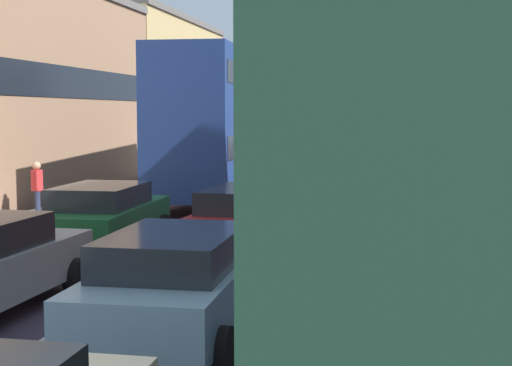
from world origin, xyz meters
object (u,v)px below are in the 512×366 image
sedan_left_lane_third (103,216)px  pedestrian_far_sidewalk (37,186)px  bus_mid_queue_primary (219,119)px  sedan_right_lane_behind_truck (434,252)px  sedan_centre_lane_second (178,282)px  hatchback_centre_lane_third (249,220)px  removalist_box_truck (503,264)px

sedan_left_lane_third → pedestrian_far_sidewalk: 5.82m
bus_mid_queue_primary → sedan_right_lane_behind_truck: bearing=-154.1°
sedan_centre_lane_second → hatchback_centre_lane_third: same height
sedan_centre_lane_second → sedan_right_lane_behind_truck: 4.50m
sedan_centre_lane_second → sedan_left_lane_third: size_ratio=0.99×
sedan_centre_lane_second → pedestrian_far_sidewalk: bearing=34.9°
sedan_left_lane_third → sedan_right_lane_behind_truck: same height
sedan_left_lane_third → removalist_box_truck: bearing=-145.6°
hatchback_centre_lane_third → sedan_left_lane_third: bearing=94.5°
sedan_right_lane_behind_truck → bus_mid_queue_primary: bus_mid_queue_primary is taller
sedan_right_lane_behind_truck → bus_mid_queue_primary: size_ratio=0.42×
removalist_box_truck → sedan_left_lane_third: bearing=36.0°
removalist_box_truck → hatchback_centre_lane_third: size_ratio=1.75×
sedan_centre_lane_second → pedestrian_far_sidewalk: pedestrian_far_sidewalk is taller
hatchback_centre_lane_third → pedestrian_far_sidewalk: 8.36m
removalist_box_truck → hatchback_centre_lane_third: (-3.89, 9.72, -1.18)m
removalist_box_truck → bus_mid_queue_primary: bus_mid_queue_primary is taller
removalist_box_truck → sedan_right_lane_behind_truck: removalist_box_truck is taller
removalist_box_truck → sedan_right_lane_behind_truck: 6.84m
sedan_right_lane_behind_truck → removalist_box_truck: bearing=-174.7°
hatchback_centre_lane_third → sedan_left_lane_third: 3.29m
sedan_centre_lane_second → pedestrian_far_sidewalk: 12.56m
hatchback_centre_lane_third → sedan_right_lane_behind_truck: size_ratio=1.00×
sedan_left_lane_third → sedan_right_lane_behind_truck: 7.59m
sedan_centre_lane_second → hatchback_centre_lane_third: 5.84m
sedan_right_lane_behind_truck → pedestrian_far_sidewalk: 13.09m
hatchback_centre_lane_third → bus_mid_queue_primary: size_ratio=0.42×
sedan_centre_lane_second → sedan_right_lane_behind_truck: same height
hatchback_centre_lane_third → sedan_left_lane_third: (-3.29, -0.03, 0.00)m
removalist_box_truck → bus_mid_queue_primary: bearing=19.2°
removalist_box_truck → pedestrian_far_sidewalk: 17.89m
pedestrian_far_sidewalk → removalist_box_truck: bearing=-80.2°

